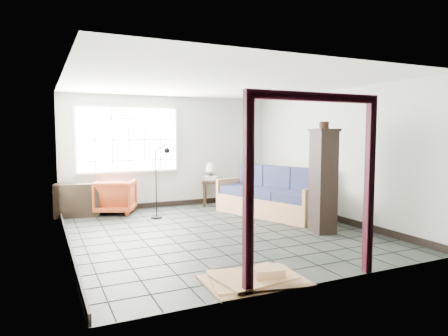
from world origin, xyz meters
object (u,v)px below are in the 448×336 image
tall_shelf (323,180)px  armchair (116,195)px  side_table (214,184)px  futon_sofa (272,197)px

tall_shelf → armchair: bearing=144.2°
side_table → futon_sofa: bearing=-67.6°
side_table → tall_shelf: size_ratio=0.41×
side_table → tall_shelf: tall_shelf is taller
futon_sofa → armchair: (-2.99, 1.58, 0.03)m
armchair → side_table: bearing=-157.6°
armchair → tall_shelf: size_ratio=0.45×
futon_sofa → side_table: size_ratio=3.36×
futon_sofa → armchair: bearing=131.8°
tall_shelf → side_table: bearing=113.0°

